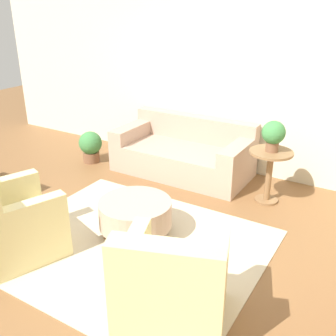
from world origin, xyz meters
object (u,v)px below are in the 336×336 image
at_px(potted_plant_on_side_table, 273,134).
at_px(couch, 184,154).
at_px(potted_plant_floor, 91,145).
at_px(armchair_right, 172,289).
at_px(ottoman_table, 135,214).
at_px(armchair_left, 10,224).
at_px(side_table, 270,168).

bearing_deg(potted_plant_on_side_table, couch, 168.47).
bearing_deg(potted_plant_floor, armchair_right, -38.91).
distance_m(couch, armchair_right, 3.12).
bearing_deg(ottoman_table, armchair_left, -133.00).
relative_size(armchair_left, potted_plant_on_side_table, 2.68).
bearing_deg(potted_plant_on_side_table, ottoman_table, -122.78).
bearing_deg(side_table, couch, 168.47).
height_order(armchair_left, potted_plant_on_side_table, potted_plant_on_side_table).
xyz_separation_m(armchair_left, potted_plant_on_side_table, (1.87, 2.49, 0.57)).
bearing_deg(potted_plant_on_side_table, armchair_right, -89.42).
height_order(armchair_left, armchair_right, same).
relative_size(side_table, potted_plant_on_side_table, 1.80).
bearing_deg(couch, potted_plant_on_side_table, -11.53).
relative_size(potted_plant_on_side_table, potted_plant_floor, 0.77).
relative_size(couch, armchair_left, 1.93).
bearing_deg(potted_plant_floor, side_table, 2.75).
relative_size(couch, potted_plant_on_side_table, 5.17).
bearing_deg(couch, armchair_right, -62.78).
relative_size(armchair_left, ottoman_table, 1.30).
height_order(ottoman_table, potted_plant_on_side_table, potted_plant_on_side_table).
relative_size(couch, potted_plant_floor, 3.96).
xyz_separation_m(couch, armchair_right, (1.43, -2.77, 0.07)).
xyz_separation_m(ottoman_table, potted_plant_on_side_table, (1.00, 1.55, 0.65)).
bearing_deg(side_table, potted_plant_floor, -177.25).
bearing_deg(side_table, armchair_left, -126.97).
xyz_separation_m(couch, potted_plant_on_side_table, (1.40, -0.29, 0.63)).
distance_m(couch, armchair_left, 2.82).
height_order(couch, potted_plant_on_side_table, potted_plant_on_side_table).
height_order(ottoman_table, potted_plant_floor, potted_plant_floor).
relative_size(ottoman_table, side_table, 1.15).
relative_size(armchair_right, side_table, 1.49).
distance_m(couch, potted_plant_on_side_table, 1.57).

